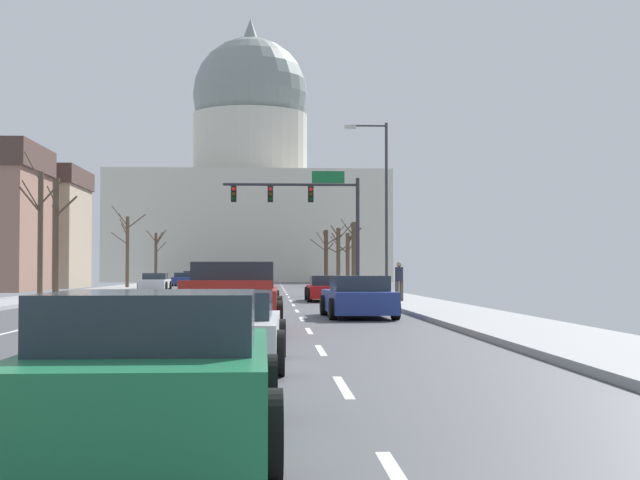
# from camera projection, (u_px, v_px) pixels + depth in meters

# --- Properties ---
(ground) EXTENTS (20.00, 180.00, 0.20)m
(ground) POSITION_uv_depth(u_px,v_px,m) (212.00, 302.00, 40.56)
(ground) COLOR #48484D
(signal_gantry) EXTENTS (7.91, 0.41, 7.02)m
(signal_gantry) POSITION_uv_depth(u_px,v_px,m) (310.00, 205.00, 53.16)
(signal_gantry) COLOR #28282D
(signal_gantry) RESTS_ON ground
(street_lamp_right) EXTENTS (2.12, 0.24, 8.48)m
(street_lamp_right) POSITION_uv_depth(u_px,v_px,m) (381.00, 195.00, 44.77)
(street_lamp_right) COLOR #333338
(street_lamp_right) RESTS_ON ground
(capitol_building) EXTENTS (32.12, 20.50, 31.92)m
(capitol_building) POSITION_uv_depth(u_px,v_px,m) (250.00, 190.00, 111.12)
(capitol_building) COLOR beige
(capitol_building) RESTS_ON ground
(sedan_near_00) EXTENTS (2.13, 4.59, 1.25)m
(sedan_near_00) POSITION_uv_depth(u_px,v_px,m) (253.00, 286.00, 48.69)
(sedan_near_00) COLOR navy
(sedan_near_00) RESTS_ON ground
(sedan_near_01) EXTENTS (2.06, 4.58, 1.17)m
(sedan_near_01) POSITION_uv_depth(u_px,v_px,m) (328.00, 289.00, 42.19)
(sedan_near_01) COLOR #B71414
(sedan_near_01) RESTS_ON ground
(sedan_near_02) EXTENTS (2.05, 4.51, 1.25)m
(sedan_near_02) POSITION_uv_depth(u_px,v_px,m) (253.00, 293.00, 34.85)
(sedan_near_02) COLOR #9EA3A8
(sedan_near_02) RESTS_ON ground
(sedan_near_03) EXTENTS (2.17, 4.60, 1.27)m
(sedan_near_03) POSITION_uv_depth(u_px,v_px,m) (358.00, 298.00, 27.96)
(sedan_near_03) COLOR navy
(sedan_near_03) RESTS_ON ground
(pickup_truck_near_04) EXTENTS (2.40, 5.64, 1.65)m
(pickup_truck_near_04) POSITION_uv_depth(u_px,v_px,m) (232.00, 300.00, 21.58)
(pickup_truck_near_04) COLOR maroon
(pickup_truck_near_04) RESTS_ON ground
(sedan_near_05) EXTENTS (2.09, 4.45, 1.14)m
(sedan_near_05) POSITION_uv_depth(u_px,v_px,m) (219.00, 330.00, 13.98)
(sedan_near_05) COLOR silver
(sedan_near_05) RESTS_ON ground
(sedan_near_06) EXTENTS (2.11, 4.22, 1.29)m
(sedan_near_06) POSITION_uv_depth(u_px,v_px,m) (155.00, 373.00, 7.67)
(sedan_near_06) COLOR #1E7247
(sedan_near_06) RESTS_ON ground
(sedan_oncoming_00) EXTENTS (2.01, 4.63, 1.19)m
(sedan_oncoming_00) POSITION_uv_depth(u_px,v_px,m) (155.00, 282.00, 62.51)
(sedan_oncoming_00) COLOR silver
(sedan_oncoming_00) RESTS_ON ground
(sedan_oncoming_01) EXTENTS (2.11, 4.43, 1.25)m
(sedan_oncoming_01) POSITION_uv_depth(u_px,v_px,m) (216.00, 280.00, 72.33)
(sedan_oncoming_01) COLOR #9EA3A8
(sedan_oncoming_01) RESTS_ON ground
(sedan_oncoming_02) EXTENTS (2.06, 4.56, 1.15)m
(sedan_oncoming_02) POSITION_uv_depth(u_px,v_px,m) (184.00, 279.00, 80.69)
(sedan_oncoming_02) COLOR navy
(sedan_oncoming_02) RESTS_ON ground
(sedan_oncoming_03) EXTENTS (2.17, 4.42, 1.27)m
(sedan_oncoming_03) POSITION_uv_depth(u_px,v_px,m) (193.00, 278.00, 89.99)
(sedan_oncoming_03) COLOR #9EA3A8
(sedan_oncoming_03) RESTS_ON ground
(flank_building_00) EXTENTS (8.80, 8.77, 9.27)m
(flank_building_00) POSITION_uv_depth(u_px,v_px,m) (26.00, 228.00, 71.23)
(flank_building_00) COLOR tan
(flank_building_00) RESTS_ON ground
(bare_tree_00) EXTENTS (1.92, 2.02, 4.67)m
(bare_tree_00) POSITION_uv_depth(u_px,v_px,m) (348.00, 256.00, 73.71)
(bare_tree_00) COLOR #4C3D2D
(bare_tree_00) RESTS_ON ground
(bare_tree_01) EXTENTS (2.63, 1.45, 6.02)m
(bare_tree_01) POSITION_uv_depth(u_px,v_px,m) (127.00, 249.00, 67.60)
(bare_tree_01) COLOR brown
(bare_tree_01) RESTS_ON ground
(bare_tree_02) EXTENTS (3.13, 1.01, 5.11)m
(bare_tree_02) POSITION_uv_depth(u_px,v_px,m) (326.00, 255.00, 89.07)
(bare_tree_02) COLOR #423328
(bare_tree_02) RESTS_ON ground
(bare_tree_03) EXTENTS (1.90, 2.47, 6.10)m
(bare_tree_03) POSITION_uv_depth(u_px,v_px,m) (56.00, 232.00, 48.04)
(bare_tree_03) COLOR #4C3D2D
(bare_tree_03) RESTS_ON ground
(bare_tree_04) EXTENTS (1.29, 1.93, 5.17)m
(bare_tree_04) POSITION_uv_depth(u_px,v_px,m) (354.00, 253.00, 68.89)
(bare_tree_04) COLOR #4C3D2D
(bare_tree_04) RESTS_ON ground
(bare_tree_05) EXTENTS (1.82, 1.64, 5.10)m
(bare_tree_05) POSITION_uv_depth(u_px,v_px,m) (156.00, 255.00, 87.49)
(bare_tree_05) COLOR #4C3D2D
(bare_tree_05) RESTS_ON ground
(bare_tree_06) EXTENTS (2.32, 1.78, 5.32)m
(bare_tree_06) POSITION_uv_depth(u_px,v_px,m) (338.00, 254.00, 80.58)
(bare_tree_06) COLOR #4C3D2D
(bare_tree_06) RESTS_ON ground
(bare_tree_07) EXTENTS (1.86, 1.93, 6.95)m
(bare_tree_07) POSITION_uv_depth(u_px,v_px,m) (40.00, 230.00, 43.27)
(bare_tree_07) COLOR #4C3D2D
(bare_tree_07) RESTS_ON ground
(pedestrian_00) EXTENTS (0.35, 0.34, 1.64)m
(pedestrian_00) POSITION_uv_depth(u_px,v_px,m) (399.00, 279.00, 38.28)
(pedestrian_00) COLOR #4C4238
(pedestrian_00) RESTS_ON ground
(bicycle_parked) EXTENTS (0.12, 1.77, 0.85)m
(bicycle_parked) POSITION_uv_depth(u_px,v_px,m) (378.00, 290.00, 43.85)
(bicycle_parked) COLOR black
(bicycle_parked) RESTS_ON ground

